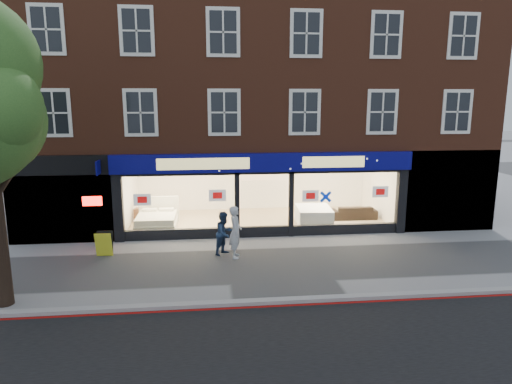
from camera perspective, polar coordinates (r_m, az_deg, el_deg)
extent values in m
plane|color=gray|center=(15.08, 2.50, -8.95)|extent=(120.00, 120.00, 0.00)
cube|color=#8C0A07|center=(12.26, 4.75, -13.94)|extent=(60.00, 0.10, 0.01)
cube|color=gray|center=(12.41, 4.57, -13.32)|extent=(60.00, 0.25, 0.12)
cube|color=tan|center=(20.02, 0.24, -3.61)|extent=(11.00, 4.50, 0.10)
cube|color=brown|center=(21.12, -0.30, 15.24)|extent=(19.00, 8.00, 6.70)
cube|color=#070664|center=(17.14, 1.13, 3.73)|extent=(11.40, 0.28, 0.70)
cube|color=black|center=(17.91, 1.02, -4.94)|extent=(11.00, 0.18, 0.40)
cube|color=black|center=(17.78, -16.84, -1.90)|extent=(0.35, 0.30, 2.60)
cube|color=black|center=(19.08, 17.67, -1.06)|extent=(0.35, 0.30, 2.60)
cube|color=white|center=(17.42, -9.61, -1.32)|extent=(4.20, 0.02, 2.10)
cube|color=white|center=(18.21, 11.26, -0.83)|extent=(4.20, 0.02, 2.10)
cube|color=white|center=(17.83, 0.96, -1.86)|extent=(1.80, 0.02, 2.10)
cube|color=silver|center=(21.93, -0.42, 1.07)|extent=(11.00, 0.20, 2.60)
cube|color=#FFEAC6|center=(19.52, 0.24, 3.64)|extent=(11.00, 4.50, 0.12)
cube|color=black|center=(18.45, -23.18, -0.75)|extent=(3.80, 0.60, 3.30)
cube|color=#FF140C|center=(17.81, -19.80, -1.07)|extent=(0.70, 0.04, 0.35)
cube|color=black|center=(20.03, 22.80, 0.18)|extent=(4.00, 0.40, 3.30)
sphere|color=#2A541F|center=(12.27, -28.92, 10.74)|extent=(2.40, 2.40, 2.40)
cube|color=white|center=(19.06, -12.30, -3.99)|extent=(1.62, 1.90, 0.33)
cube|color=white|center=(18.99, -12.34, -3.17)|extent=(1.55, 1.82, 0.23)
cube|color=white|center=(19.93, -12.02, -2.12)|extent=(1.68, 0.14, 1.13)
cube|color=white|center=(19.65, -13.15, -2.19)|extent=(0.61, 0.31, 0.11)
cube|color=white|center=(19.57, -11.11, -2.16)|extent=(0.61, 0.31, 0.11)
cube|color=brown|center=(20.42, -14.28, -2.73)|extent=(0.51, 0.51, 0.55)
cube|color=white|center=(19.51, 7.20, -3.60)|extent=(1.51, 1.86, 0.23)
cube|color=white|center=(19.45, 7.22, -2.94)|extent=(1.51, 1.86, 0.23)
cube|color=white|center=(19.39, 7.23, -2.28)|extent=(1.51, 1.86, 0.23)
imported|color=black|center=(20.60, 12.10, -2.47)|extent=(1.99, 0.82, 0.58)
cube|color=gold|center=(16.50, -18.44, -6.17)|extent=(0.57, 0.38, 0.85)
imported|color=#B7BAC0|center=(15.42, -2.59, -5.00)|extent=(0.49, 0.69, 1.78)
imported|color=#1C2E4E|center=(15.76, -3.99, -5.15)|extent=(0.92, 0.93, 1.51)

